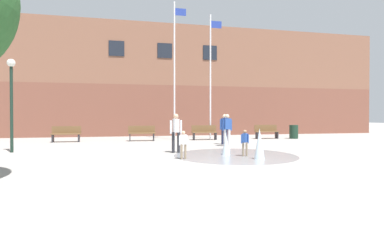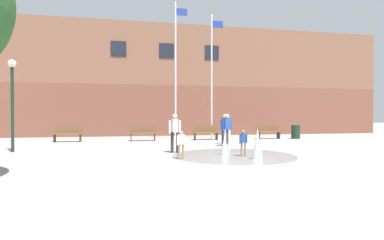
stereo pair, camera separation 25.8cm
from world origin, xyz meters
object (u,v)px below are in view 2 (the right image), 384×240
park_bench_left_of_flagpoles (68,134)px  teen_by_trashcan (175,130)px  park_bench_under_right_flagpole (206,132)px  adult_watching (225,127)px  park_bench_center (143,133)px  lamp_post_left_lane (12,92)px  flagpole_left (176,67)px  child_running (243,141)px  adult_in_red (227,127)px  flagpole_right (212,73)px  trash_can (296,132)px  park_bench_near_trashcan (268,131)px  child_with_pink_shirt (181,143)px

park_bench_left_of_flagpoles → teen_by_trashcan: 8.28m
park_bench_under_right_flagpole → adult_watching: 3.21m
park_bench_center → lamp_post_left_lane: lamp_post_left_lane is taller
flagpole_left → lamp_post_left_lane: size_ratio=2.27×
flagpole_left → child_running: bearing=-80.9°
park_bench_center → adult_in_red: bearing=-46.1°
flagpole_right → trash_can: size_ratio=8.96×
park_bench_left_of_flagpoles → child_running: 11.03m
park_bench_center → teen_by_trashcan: (1.09, -6.16, 0.45)m
teen_by_trashcan → park_bench_near_trashcan: bearing=125.2°
park_bench_left_of_flagpoles → flagpole_right: size_ratio=0.20×
child_running → park_bench_left_of_flagpoles: bearing=-89.9°
flagpole_left → trash_can: flagpole_left is taller
adult_in_red → flagpole_right: bearing=67.9°
trash_can → park_bench_under_right_flagpole: bearing=177.5°
adult_watching → lamp_post_left_lane: 9.87m
adult_in_red → lamp_post_left_lane: lamp_post_left_lane is taller
park_bench_under_right_flagpole → teen_by_trashcan: teen_by_trashcan is taller
adult_in_red → lamp_post_left_lane: (-9.47, -0.49, 1.58)m
flagpole_right → park_bench_under_right_flagpole: bearing=-134.6°
child_running → flagpole_left: (-1.33, 8.30, 4.03)m
trash_can → park_bench_near_trashcan: bearing=168.9°
child_running → flagpole_right: size_ratio=0.12×
park_bench_near_trashcan → adult_in_red: 5.92m
adult_watching → flagpole_left: bearing=-175.3°
child_running → lamp_post_left_lane: lamp_post_left_lane is taller
teen_by_trashcan → trash_can: teen_by_trashcan is taller
teen_by_trashcan → child_running: 2.85m
park_bench_center → flagpole_left: 4.66m
teen_by_trashcan → child_with_pink_shirt: teen_by_trashcan is taller
child_running → flagpole_right: bearing=-141.4°
park_bench_near_trashcan → teen_by_trashcan: teen_by_trashcan is taller
park_bench_near_trashcan → flagpole_right: size_ratio=0.20×
park_bench_under_right_flagpole → adult_in_red: 4.12m
teen_by_trashcan → flagpole_right: (3.37, 6.71, 3.35)m
park_bench_under_right_flagpole → adult_watching: (0.26, -3.17, 0.45)m
child_with_pink_shirt → park_bench_left_of_flagpoles: bearing=-29.2°
teen_by_trashcan → flagpole_left: 7.71m
teen_by_trashcan → adult_watching: bearing=127.9°
park_bench_left_of_flagpoles → adult_in_red: adult_in_red is taller
park_bench_under_right_flagpole → flagpole_left: size_ratio=0.18×
trash_can → flagpole_right: bearing=171.2°
park_bench_center → park_bench_near_trashcan: same height
park_bench_under_right_flagpole → trash_can: park_bench_under_right_flagpole is taller
park_bench_near_trashcan → child_running: bearing=-121.1°
child_running → trash_can: (6.49, 7.46, -0.13)m
teen_by_trashcan → child_with_pink_shirt: size_ratio=1.61×
park_bench_near_trashcan → child_running: 9.12m
park_bench_center → flagpole_right: size_ratio=0.20×
teen_by_trashcan → lamp_post_left_lane: 6.94m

